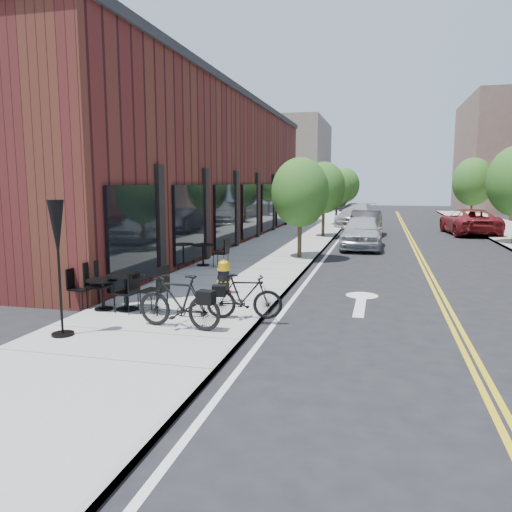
% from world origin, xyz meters
% --- Properties ---
extents(ground, '(120.00, 120.00, 0.00)m').
position_xyz_m(ground, '(0.00, 0.00, 0.00)').
color(ground, black).
rests_on(ground, ground).
extents(sidewalk_near, '(4.00, 70.00, 0.12)m').
position_xyz_m(sidewalk_near, '(-2.00, 10.00, 0.06)').
color(sidewalk_near, '#9E9B93').
rests_on(sidewalk_near, ground).
extents(building_near, '(5.00, 28.00, 7.00)m').
position_xyz_m(building_near, '(-6.50, 14.00, 3.50)').
color(building_near, '#4E1A19').
rests_on(building_near, ground).
extents(bg_building_left, '(8.00, 14.00, 10.00)m').
position_xyz_m(bg_building_left, '(-8.00, 48.00, 5.00)').
color(bg_building_left, '#726656').
rests_on(bg_building_left, ground).
extents(tree_near_a, '(2.20, 2.20, 3.81)m').
position_xyz_m(tree_near_a, '(-0.60, 9.00, 2.60)').
color(tree_near_a, '#382B1E').
rests_on(tree_near_a, sidewalk_near).
extents(tree_near_b, '(2.30, 2.30, 3.98)m').
position_xyz_m(tree_near_b, '(-0.60, 17.00, 2.71)').
color(tree_near_b, '#382B1E').
rests_on(tree_near_b, sidewalk_near).
extents(tree_near_c, '(2.10, 2.10, 3.67)m').
position_xyz_m(tree_near_c, '(-0.60, 25.00, 2.53)').
color(tree_near_c, '#382B1E').
rests_on(tree_near_c, sidewalk_near).
extents(tree_near_d, '(2.40, 2.40, 4.11)m').
position_xyz_m(tree_near_d, '(-0.60, 33.00, 2.79)').
color(tree_near_d, '#382B1E').
rests_on(tree_near_d, sidewalk_near).
extents(tree_far_c, '(2.80, 2.80, 4.62)m').
position_xyz_m(tree_far_c, '(8.60, 28.00, 3.06)').
color(tree_far_c, '#382B1E').
rests_on(tree_far_c, sidewalk_far).
extents(fire_hydrant, '(0.46, 0.46, 0.90)m').
position_xyz_m(fire_hydrant, '(-1.48, 2.14, 0.55)').
color(fire_hydrant, maroon).
rests_on(fire_hydrant, sidewalk_near).
extents(bicycle_left, '(1.85, 0.72, 1.08)m').
position_xyz_m(bicycle_left, '(-1.36, -1.08, 0.66)').
color(bicycle_left, black).
rests_on(bicycle_left, sidewalk_near).
extents(bicycle_right, '(1.66, 0.75, 0.96)m').
position_xyz_m(bicycle_right, '(-0.30, -0.11, 0.60)').
color(bicycle_right, black).
rests_on(bicycle_right, sidewalk_near).
extents(bistro_set_a, '(1.99, 0.94, 1.05)m').
position_xyz_m(bistro_set_a, '(-3.08, -0.02, 0.65)').
color(bistro_set_a, black).
rests_on(bistro_set_a, sidewalk_near).
extents(bistro_set_b, '(1.70, 0.80, 0.90)m').
position_xyz_m(bistro_set_b, '(-3.60, -0.13, 0.57)').
color(bistro_set_b, black).
rests_on(bistro_set_b, sidewalk_near).
extents(bistro_set_c, '(1.80, 0.82, 0.96)m').
position_xyz_m(bistro_set_c, '(-3.52, 6.20, 0.60)').
color(bistro_set_c, black).
rests_on(bistro_set_c, sidewalk_near).
extents(patio_umbrella, '(0.41, 0.41, 2.54)m').
position_xyz_m(patio_umbrella, '(-3.31, -2.05, 1.94)').
color(patio_umbrella, black).
rests_on(patio_umbrella, sidewalk_near).
extents(parked_car_a, '(1.84, 4.49, 1.52)m').
position_xyz_m(parked_car_a, '(1.60, 13.13, 0.76)').
color(parked_car_a, '#A7ABB0').
rests_on(parked_car_a, ground).
extents(parked_car_b, '(1.84, 4.46, 1.44)m').
position_xyz_m(parked_car_b, '(1.58, 18.70, 0.72)').
color(parked_car_b, black).
rests_on(parked_car_b, ground).
extents(parked_car_c, '(2.87, 5.72, 1.59)m').
position_xyz_m(parked_car_c, '(0.80, 24.90, 0.80)').
color(parked_car_c, '#A8A7AC').
rests_on(parked_car_c, ground).
extents(parked_car_far, '(3.01, 5.60, 1.49)m').
position_xyz_m(parked_car_far, '(7.40, 21.09, 0.75)').
color(parked_car_far, maroon).
rests_on(parked_car_far, ground).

